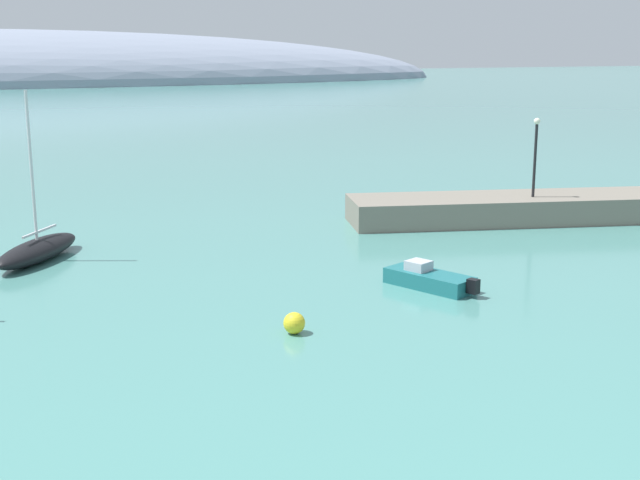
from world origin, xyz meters
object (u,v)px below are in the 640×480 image
object	(u,v)px
mooring_buoy_yellow	(294,323)
motorboat_teal_foreground	(429,279)
harbor_lamp_post	(536,149)
sailboat_black_outer_mooring	(38,249)

from	to	relation	value
mooring_buoy_yellow	motorboat_teal_foreground	bearing A→B (deg)	25.09
mooring_buoy_yellow	harbor_lamp_post	bearing A→B (deg)	34.30
sailboat_black_outer_mooring	motorboat_teal_foreground	xyz separation A→B (m)	(14.74, -10.62, -0.18)
motorboat_teal_foreground	harbor_lamp_post	world-z (taller)	harbor_lamp_post
sailboat_black_outer_mooring	motorboat_teal_foreground	distance (m)	18.17
sailboat_black_outer_mooring	mooring_buoy_yellow	xyz separation A→B (m)	(7.60, -13.97, -0.17)
sailboat_black_outer_mooring	motorboat_teal_foreground	world-z (taller)	sailboat_black_outer_mooring
motorboat_teal_foreground	mooring_buoy_yellow	world-z (taller)	motorboat_teal_foreground
mooring_buoy_yellow	harbor_lamp_post	distance (m)	23.19
mooring_buoy_yellow	harbor_lamp_post	xyz separation A→B (m)	(18.90, 12.89, 3.79)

